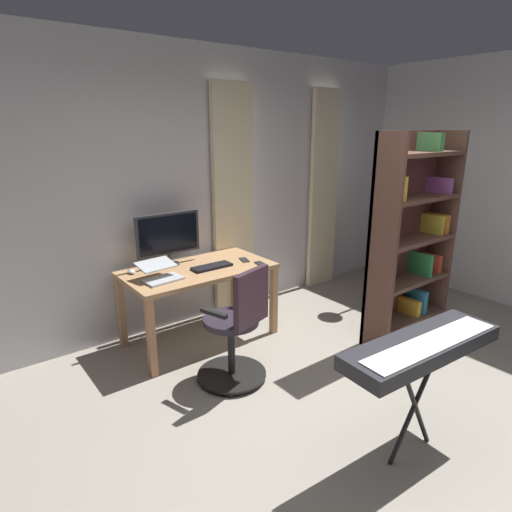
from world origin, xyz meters
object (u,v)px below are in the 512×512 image
at_px(cell_phone_face_up, 261,264).
at_px(cell_phone_by_monitor, 244,260).
at_px(laptop, 160,274).
at_px(desk, 199,277).
at_px(piano_keyboard, 422,349).
at_px(floor_lamp, 393,179).
at_px(office_chair, 237,330).
at_px(computer_mouse, 131,271).
at_px(computer_monitor, 168,236).
at_px(computer_keyboard, 212,267).
at_px(bookshelf, 409,238).

bearing_deg(cell_phone_face_up, cell_phone_by_monitor, -66.43).
bearing_deg(laptop, cell_phone_by_monitor, 175.06).
xyz_separation_m(desk, piano_keyboard, (-0.27, 2.13, 0.10)).
bearing_deg(floor_lamp, office_chair, 8.95).
distance_m(laptop, computer_mouse, 0.33).
height_order(computer_monitor, cell_phone_face_up, computer_monitor).
bearing_deg(computer_monitor, computer_keyboard, 128.33).
relative_size(desk, computer_monitor, 2.16).
distance_m(piano_keyboard, floor_lamp, 2.69).
bearing_deg(office_chair, desk, 63.72).
bearing_deg(computer_keyboard, cell_phone_by_monitor, -178.94).
distance_m(computer_monitor, computer_mouse, 0.47).
height_order(piano_keyboard, floor_lamp, floor_lamp).
distance_m(cell_phone_face_up, cell_phone_by_monitor, 0.20).
relative_size(computer_monitor, cell_phone_by_monitor, 4.37).
distance_m(computer_keyboard, bookshelf, 1.86).
bearing_deg(computer_mouse, bookshelf, 148.70).
height_order(office_chair, computer_keyboard, office_chair).
distance_m(computer_monitor, floor_lamp, 2.53).
bearing_deg(computer_mouse, cell_phone_by_monitor, 163.86).
height_order(computer_monitor, computer_mouse, computer_monitor).
bearing_deg(floor_lamp, laptop, -7.56).
height_order(computer_mouse, cell_phone_face_up, computer_mouse).
xyz_separation_m(laptop, cell_phone_face_up, (-0.94, 0.18, -0.05)).
relative_size(computer_keyboard, cell_phone_by_monitor, 2.64).
relative_size(computer_mouse, piano_keyboard, 0.09).
xyz_separation_m(desk, cell_phone_by_monitor, (-0.47, 0.07, 0.10)).
bearing_deg(laptop, floor_lamp, 166.98).
height_order(computer_monitor, laptop, computer_monitor).
bearing_deg(desk, piano_keyboard, 97.12).
distance_m(computer_keyboard, computer_mouse, 0.72).
xyz_separation_m(laptop, bookshelf, (-2.05, 1.02, 0.20)).
xyz_separation_m(office_chair, computer_mouse, (0.42, -1.03, 0.29)).
bearing_deg(piano_keyboard, desk, -79.31).
bearing_deg(office_chair, computer_keyboard, 55.29).
bearing_deg(piano_keyboard, cell_phone_by_monitor, -92.25).
bearing_deg(cell_phone_face_up, desk, -17.82).
height_order(cell_phone_face_up, piano_keyboard, piano_keyboard).
distance_m(desk, computer_monitor, 0.48).
xyz_separation_m(desk, computer_mouse, (0.55, -0.22, 0.11)).
distance_m(laptop, bookshelf, 2.30).
relative_size(cell_phone_by_monitor, bookshelf, 0.07).
xyz_separation_m(office_chair, piano_keyboard, (-0.40, 1.32, 0.28)).
bearing_deg(bookshelf, cell_phone_by_monitor, -41.67).
relative_size(office_chair, bookshelf, 0.50).
height_order(bookshelf, piano_keyboard, bookshelf).
xyz_separation_m(laptop, piano_keyboard, (-0.68, 2.05, -0.04)).
height_order(computer_keyboard, floor_lamp, floor_lamp).
relative_size(laptop, floor_lamp, 0.19).
xyz_separation_m(computer_keyboard, bookshelf, (-1.53, 1.02, 0.24)).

